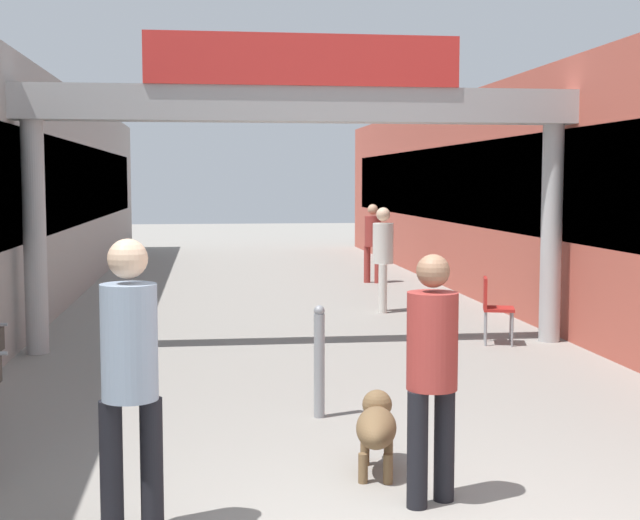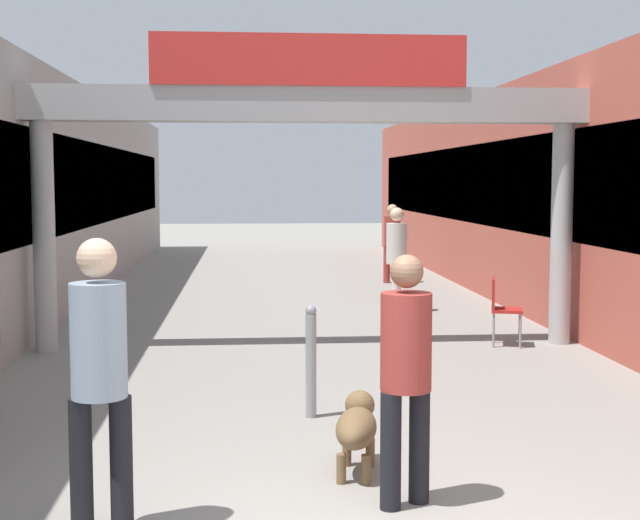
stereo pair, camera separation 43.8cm
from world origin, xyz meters
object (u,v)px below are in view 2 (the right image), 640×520
Objects in this scene: pedestrian_companion at (99,364)px; pedestrian_elderly_walking at (392,238)px; bollard_post_metal at (311,361)px; dog_on_leash at (357,426)px; cafe_chair_red_nearer at (501,305)px; pedestrian_with_dog at (406,363)px; pedestrian_carrying_crate at (397,252)px.

pedestrian_elderly_walking is (3.94, 13.11, -0.10)m from pedestrian_companion.
pedestrian_elderly_walking is 10.82m from bollard_post_metal.
dog_on_leash is at bearing 30.53° from pedestrian_companion.
bollard_post_metal is at bearing -129.23° from cafe_chair_red_nearer.
pedestrian_with_dog reaches higher than cafe_chair_red_nearer.
cafe_chair_red_nearer is at bearing 50.77° from bollard_post_metal.
dog_on_leash is 5.54m from cafe_chair_red_nearer.
cafe_chair_red_nearer is (0.88, -3.02, -0.45)m from pedestrian_carrying_crate.
bollard_post_metal is 4.34m from cafe_chair_red_nearer.
pedestrian_elderly_walking reaches higher than cafe_chair_red_nearer.
pedestrian_companion is 13.69m from pedestrian_elderly_walking.
pedestrian_with_dog is 1.01× the size of pedestrian_elderly_walking.
pedestrian_with_dog is 1.89× the size of cafe_chair_red_nearer.
pedestrian_companion is at bearing -171.18° from pedestrian_with_dog.
dog_on_leash is at bearing -101.60° from pedestrian_carrying_crate.
pedestrian_companion is 2.29× the size of dog_on_leash.
pedestrian_carrying_crate reaches higher than dog_on_leash.
pedestrian_companion reaches higher than cafe_chair_red_nearer.
dog_on_leash is (-0.24, 0.70, -0.61)m from pedestrian_with_dog.
pedestrian_with_dog is 0.98× the size of pedestrian_carrying_crate.
pedestrian_companion reaches higher than pedestrian_elderly_walking.
pedestrian_elderly_walking is (0.60, 4.15, -0.04)m from pedestrian_carrying_crate.
pedestrian_carrying_crate is (3.34, 8.96, -0.06)m from pedestrian_companion.
pedestrian_carrying_crate reaches higher than pedestrian_with_dog.
cafe_chair_red_nearer is at bearing 54.61° from pedestrian_companion.
bollard_post_metal is 1.17× the size of cafe_chair_red_nearer.
cafe_chair_red_nearer is (0.28, -7.17, -0.41)m from pedestrian_elderly_walking.
bollard_post_metal is (-1.86, -6.38, -0.46)m from pedestrian_carrying_crate.
bollard_post_metal is (1.47, 2.58, -0.53)m from pedestrian_companion.
pedestrian_carrying_crate is 1.66× the size of bollard_post_metal.
pedestrian_elderly_walking is at bearing 79.53° from dog_on_leash.
pedestrian_with_dog is 0.92× the size of pedestrian_companion.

